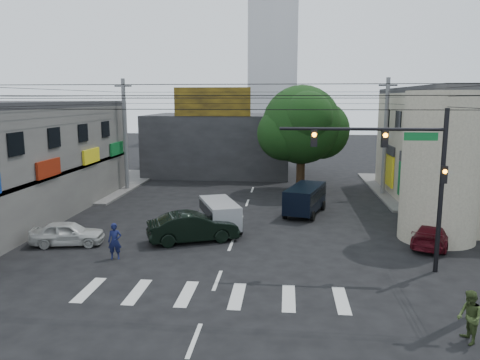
# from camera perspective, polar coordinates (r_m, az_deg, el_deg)

# --- Properties ---
(ground) EXTENTS (160.00, 160.00, 0.00)m
(ground) POSITION_cam_1_polar(r_m,az_deg,el_deg) (23.02, -1.66, -9.36)
(ground) COLOR black
(ground) RESTS_ON ground
(sidewalk_far_left) EXTENTS (16.00, 16.00, 0.15)m
(sidewalk_far_left) POSITION_cam_1_polar(r_m,az_deg,el_deg) (45.33, -21.72, -0.36)
(sidewalk_far_left) COLOR #514F4C
(sidewalk_far_left) RESTS_ON ground
(sidewalk_far_right) EXTENTS (16.00, 16.00, 0.15)m
(sidewalk_far_right) POSITION_cam_1_polar(r_m,az_deg,el_deg) (43.03, 26.28, -1.20)
(sidewalk_far_right) COLOR #514F4C
(sidewalk_far_right) RESTS_ON ground
(corner_column) EXTENTS (4.00, 4.00, 8.00)m
(corner_column) POSITION_cam_1_polar(r_m,az_deg,el_deg) (27.07, 23.26, 1.47)
(corner_column) COLOR gray
(corner_column) RESTS_ON ground
(building_far) EXTENTS (14.00, 10.00, 6.00)m
(building_far) POSITION_cam_1_polar(r_m,az_deg,el_deg) (48.26, -2.44, 4.43)
(building_far) COLOR #232326
(building_far) RESTS_ON ground
(billboard) EXTENTS (7.00, 0.30, 2.60)m
(billboard) POSITION_cam_1_polar(r_m,az_deg,el_deg) (43.20, -3.41, 9.49)
(billboard) COLOR olive
(billboard) RESTS_ON building_far
(tower_distant) EXTENTS (9.00, 9.00, 44.00)m
(tower_distant) POSITION_cam_1_polar(r_m,az_deg,el_deg) (92.72, 4.13, 18.81)
(tower_distant) COLOR silver
(tower_distant) RESTS_ON ground
(street_tree) EXTENTS (6.40, 6.40, 8.70)m
(street_tree) POSITION_cam_1_polar(r_m,az_deg,el_deg) (38.63, 7.51, 6.67)
(street_tree) COLOR black
(street_tree) RESTS_ON ground
(traffic_gantry) EXTENTS (7.10, 0.35, 7.20)m
(traffic_gantry) POSITION_cam_1_polar(r_m,az_deg,el_deg) (21.33, 19.25, 1.91)
(traffic_gantry) COLOR black
(traffic_gantry) RESTS_ON ground
(utility_pole_far_left) EXTENTS (0.32, 0.32, 9.20)m
(utility_pole_far_left) POSITION_cam_1_polar(r_m,az_deg,el_deg) (39.96, -13.83, 5.32)
(utility_pole_far_left) COLOR #59595B
(utility_pole_far_left) RESTS_ON ground
(utility_pole_far_right) EXTENTS (0.32, 0.32, 9.20)m
(utility_pole_far_right) POSITION_cam_1_polar(r_m,az_deg,el_deg) (38.45, 17.29, 4.99)
(utility_pole_far_right) COLOR #59595B
(utility_pole_far_right) RESTS_ON ground
(dark_sedan) EXTENTS (5.09, 6.02, 1.59)m
(dark_sedan) POSITION_cam_1_polar(r_m,az_deg,el_deg) (25.32, -5.75, -5.72)
(dark_sedan) COLOR black
(dark_sedan) RESTS_ON ground
(white_compact) EXTENTS (2.83, 4.26, 1.27)m
(white_compact) POSITION_cam_1_polar(r_m,az_deg,el_deg) (26.24, -20.27, -6.11)
(white_compact) COLOR #B3B4AF
(white_compact) RESTS_ON ground
(maroon_sedan) EXTENTS (4.94, 5.54, 1.23)m
(maroon_sedan) POSITION_cam_1_polar(r_m,az_deg,el_deg) (26.49, 22.48, -6.15)
(maroon_sedan) COLOR #420911
(maroon_sedan) RESTS_ON ground
(silver_minivan) EXTENTS (5.09, 4.34, 1.71)m
(silver_minivan) POSITION_cam_1_polar(r_m,az_deg,el_deg) (27.35, -2.49, -4.37)
(silver_minivan) COLOR #A7AAB0
(silver_minivan) RESTS_ON ground
(navy_van) EXTENTS (5.65, 4.29, 1.88)m
(navy_van) POSITION_cam_1_polar(r_m,az_deg,el_deg) (31.28, 7.93, -2.47)
(navy_van) COLOR black
(navy_van) RESTS_ON ground
(traffic_officer) EXTENTS (0.80, 0.67, 1.75)m
(traffic_officer) POSITION_cam_1_polar(r_m,az_deg,el_deg) (23.28, -15.02, -7.22)
(traffic_officer) COLOR #11163D
(traffic_officer) RESTS_ON ground
(pedestrian_olive) EXTENTS (0.93, 0.77, 1.70)m
(pedestrian_olive) POSITION_cam_1_polar(r_m,az_deg,el_deg) (16.83, 26.18, -14.78)
(pedestrian_olive) COLOR #32421E
(pedestrian_olive) RESTS_ON ground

